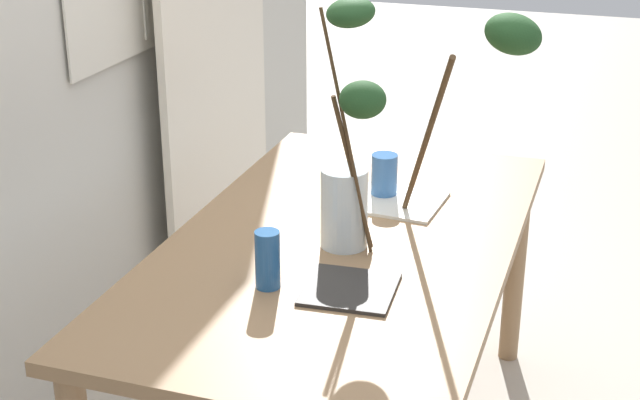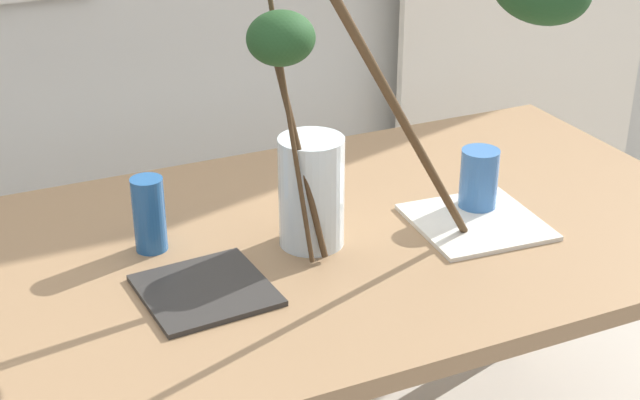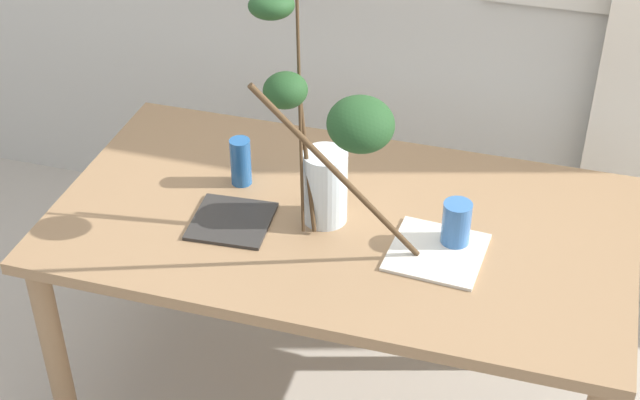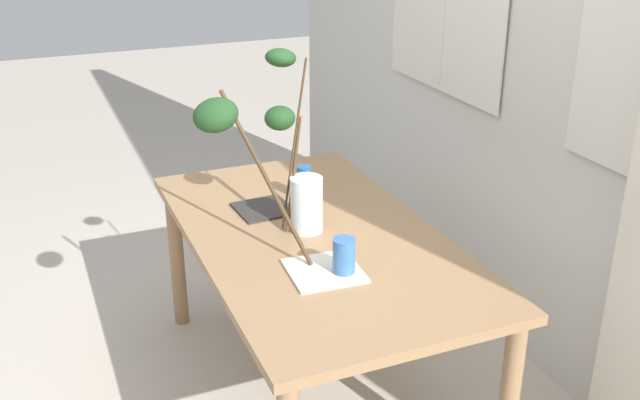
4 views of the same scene
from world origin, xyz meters
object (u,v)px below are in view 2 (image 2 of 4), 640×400
(drinking_glass_blue_left, at_px, (149,214))
(plate_square_left, at_px, (205,290))
(dining_table, at_px, (329,274))
(plate_square_right, at_px, (476,222))
(vase_with_branches, at_px, (351,104))
(drinking_glass_blue_right, at_px, (479,180))

(drinking_glass_blue_left, height_order, plate_square_left, drinking_glass_blue_left)
(drinking_glass_blue_left, xyz_separation_m, plate_square_left, (0.04, -0.19, -0.07))
(dining_table, distance_m, plate_square_right, 0.31)
(vase_with_branches, bearing_deg, plate_square_right, 8.35)
(drinking_glass_blue_left, bearing_deg, plate_square_right, -15.45)
(vase_with_branches, relative_size, plate_square_left, 3.19)
(dining_table, relative_size, plate_square_right, 6.61)
(drinking_glass_blue_left, distance_m, drinking_glass_blue_right, 0.65)
(vase_with_branches, height_order, plate_square_right, vase_with_branches)
(vase_with_branches, bearing_deg, drinking_glass_blue_left, 145.19)
(dining_table, xyz_separation_m, drinking_glass_blue_left, (-0.32, 0.09, 0.16))
(vase_with_branches, xyz_separation_m, plate_square_left, (-0.26, 0.02, -0.30))
(drinking_glass_blue_right, distance_m, plate_square_left, 0.61)
(drinking_glass_blue_left, bearing_deg, plate_square_left, -77.84)
(drinking_glass_blue_right, distance_m, plate_square_right, 0.09)
(vase_with_branches, relative_size, drinking_glass_blue_left, 4.70)
(vase_with_branches, distance_m, plate_square_left, 0.40)
(dining_table, height_order, vase_with_branches, vase_with_branches)
(drinking_glass_blue_left, xyz_separation_m, drinking_glass_blue_right, (0.64, -0.11, -0.01))
(dining_table, xyz_separation_m, plate_square_right, (0.28, -0.08, 0.09))
(vase_with_branches, distance_m, drinking_glass_blue_left, 0.44)
(plate_square_left, bearing_deg, dining_table, 20.24)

